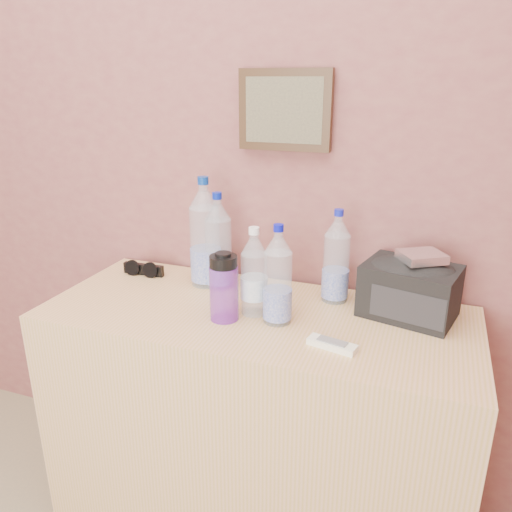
# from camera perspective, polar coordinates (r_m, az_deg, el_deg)

# --- Properties ---
(picture_frame) EXTENTS (0.30, 0.03, 0.25)m
(picture_frame) POSITION_cam_1_polar(r_m,az_deg,el_deg) (1.64, 3.31, 16.30)
(picture_frame) COLOR #382311
(picture_frame) RESTS_ON room_shell
(dresser) EXTENTS (1.31, 0.55, 0.82)m
(dresser) POSITION_cam_1_polar(r_m,az_deg,el_deg) (1.75, -0.04, -18.54)
(dresser) COLOR tan
(dresser) RESTS_ON ground
(pet_large_a) EXTENTS (0.10, 0.10, 0.37)m
(pet_large_a) POSITION_cam_1_polar(r_m,az_deg,el_deg) (1.69, -5.84, 2.04)
(pet_large_a) COLOR white
(pet_large_a) RESTS_ON dresser
(pet_large_b) EXTENTS (0.09, 0.09, 0.33)m
(pet_large_b) POSITION_cam_1_polar(r_m,az_deg,el_deg) (1.67, -4.33, 1.14)
(pet_large_b) COLOR silver
(pet_large_b) RESTS_ON dresser
(pet_large_c) EXTENTS (0.08, 0.08, 0.30)m
(pet_large_c) POSITION_cam_1_polar(r_m,az_deg,el_deg) (1.58, 9.15, -0.59)
(pet_large_c) COLOR silver
(pet_large_c) RESTS_ON dresser
(pet_large_d) EXTENTS (0.08, 0.08, 0.30)m
(pet_large_d) POSITION_cam_1_polar(r_m,az_deg,el_deg) (1.42, 2.50, -2.77)
(pet_large_d) COLOR #CDEEF9
(pet_large_d) RESTS_ON dresser
(pet_small) EXTENTS (0.08, 0.08, 0.27)m
(pet_small) POSITION_cam_1_polar(r_m,az_deg,el_deg) (1.48, -0.22, -2.34)
(pet_small) COLOR #CDE2FC
(pet_small) RESTS_ON dresser
(nalgene_bottle) EXTENTS (0.08, 0.08, 0.21)m
(nalgene_bottle) POSITION_cam_1_polar(r_m,az_deg,el_deg) (1.45, -3.69, -3.55)
(nalgene_bottle) COLOR purple
(nalgene_bottle) RESTS_ON dresser
(sunglasses) EXTENTS (0.16, 0.06, 0.04)m
(sunglasses) POSITION_cam_1_polar(r_m,az_deg,el_deg) (1.86, -12.71, -1.50)
(sunglasses) COLOR black
(sunglasses) RESTS_ON dresser
(ac_remote) EXTENTS (0.14, 0.07, 0.02)m
(ac_remote) POSITION_cam_1_polar(r_m,az_deg,el_deg) (1.35, 8.69, -9.99)
(ac_remote) COLOR white
(ac_remote) RESTS_ON dresser
(toiletry_bag) EXTENTS (0.30, 0.25, 0.18)m
(toiletry_bag) POSITION_cam_1_polar(r_m,az_deg,el_deg) (1.55, 17.18, -3.46)
(toiletry_bag) COLOR black
(toiletry_bag) RESTS_ON dresser
(foil_packet) EXTENTS (0.15, 0.15, 0.02)m
(foil_packet) POSITION_cam_1_polar(r_m,az_deg,el_deg) (1.51, 18.41, -0.07)
(foil_packet) COLOR silver
(foil_packet) RESTS_ON toiletry_bag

